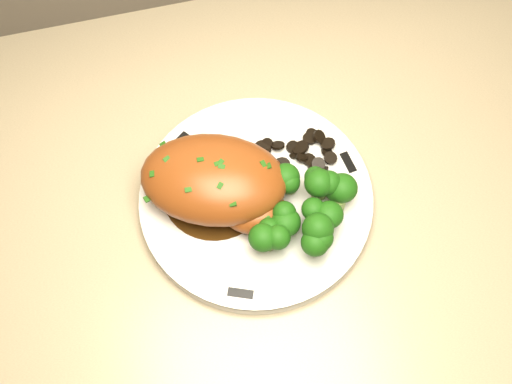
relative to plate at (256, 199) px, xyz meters
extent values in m
cylinder|color=silver|center=(0.00, 0.00, 0.00)|extent=(0.28, 0.28, 0.02)
cube|color=black|center=(0.11, 0.02, 0.01)|extent=(0.01, 0.03, 0.00)
cube|color=black|center=(-0.07, 0.09, 0.01)|extent=(0.03, 0.02, 0.00)
cube|color=black|center=(-0.04, -0.10, 0.01)|extent=(0.03, 0.02, 0.00)
cylinder|color=#311C09|center=(-0.04, 0.02, 0.01)|extent=(0.12, 0.12, 0.00)
ellipsoid|color=brown|center=(-0.04, 0.02, 0.04)|extent=(0.18, 0.15, 0.06)
ellipsoid|color=brown|center=(-0.01, -0.02, 0.03)|extent=(0.09, 0.08, 0.03)
cube|color=#19430E|center=(-0.08, 0.04, 0.06)|extent=(0.01, 0.01, 0.00)
cube|color=#19430E|center=(-0.07, 0.03, 0.07)|extent=(0.01, 0.01, 0.00)
cube|color=#19430E|center=(-0.05, 0.02, 0.07)|extent=(0.01, 0.01, 0.00)
cube|color=#19430E|center=(-0.03, 0.02, 0.07)|extent=(0.01, 0.01, 0.00)
cube|color=#19430E|center=(-0.01, 0.01, 0.07)|extent=(0.01, 0.01, 0.00)
cube|color=#19430E|center=(0.00, 0.00, 0.06)|extent=(0.01, 0.01, 0.00)
cylinder|color=black|center=(0.08, 0.04, 0.01)|extent=(0.01, 0.01, 0.01)
cylinder|color=black|center=(0.08, 0.04, 0.01)|extent=(0.02, 0.01, 0.01)
cylinder|color=black|center=(0.08, 0.05, 0.01)|extent=(0.02, 0.02, 0.01)
cylinder|color=black|center=(0.07, 0.05, 0.01)|extent=(0.02, 0.02, 0.01)
cylinder|color=black|center=(0.07, 0.05, 0.01)|extent=(0.02, 0.02, 0.01)
cylinder|color=black|center=(0.06, 0.05, 0.01)|extent=(0.02, 0.01, 0.01)
cylinder|color=black|center=(0.05, 0.05, 0.01)|extent=(0.02, 0.02, 0.01)
cylinder|color=black|center=(0.05, 0.05, 0.01)|extent=(0.02, 0.02, 0.00)
cylinder|color=black|center=(0.04, 0.05, 0.01)|extent=(0.02, 0.02, 0.01)
cylinder|color=black|center=(0.04, 0.05, 0.01)|extent=(0.02, 0.02, 0.01)
cylinder|color=black|center=(0.03, 0.04, 0.01)|extent=(0.02, 0.02, 0.01)
cylinder|color=black|center=(0.03, 0.04, 0.01)|extent=(0.02, 0.02, 0.01)
cylinder|color=black|center=(0.03, 0.03, 0.01)|extent=(0.02, 0.02, 0.01)
cylinder|color=black|center=(0.04, 0.03, 0.01)|extent=(0.02, 0.02, 0.01)
cylinder|color=black|center=(0.04, 0.02, 0.01)|extent=(0.02, 0.02, 0.01)
cylinder|color=black|center=(0.05, 0.02, 0.01)|extent=(0.02, 0.02, 0.01)
cylinder|color=black|center=(0.05, 0.02, 0.01)|extent=(0.02, 0.02, 0.01)
cylinder|color=black|center=(0.06, 0.02, 0.01)|extent=(0.02, 0.02, 0.01)
cylinder|color=black|center=(0.07, 0.02, 0.01)|extent=(0.02, 0.03, 0.01)
cylinder|color=black|center=(0.07, 0.02, 0.01)|extent=(0.03, 0.03, 0.01)
cylinder|color=black|center=(0.08, 0.03, 0.01)|extent=(0.02, 0.03, 0.02)
cylinder|color=black|center=(0.08, 0.03, 0.01)|extent=(0.03, 0.02, 0.01)
cylinder|color=olive|center=(0.01, -0.01, 0.02)|extent=(0.02, 0.02, 0.02)
sphere|color=#0C3207|center=(0.01, -0.01, 0.04)|extent=(0.03, 0.03, 0.03)
cylinder|color=olive|center=(0.04, 0.00, 0.02)|extent=(0.02, 0.02, 0.02)
sphere|color=#0C3207|center=(0.04, 0.00, 0.04)|extent=(0.03, 0.03, 0.03)
cylinder|color=olive|center=(0.07, -0.01, 0.02)|extent=(0.02, 0.02, 0.02)
sphere|color=#0C3207|center=(0.07, -0.01, 0.04)|extent=(0.03, 0.03, 0.03)
cylinder|color=olive|center=(0.02, -0.04, 0.02)|extent=(0.02, 0.02, 0.02)
sphere|color=#0C3207|center=(0.02, -0.04, 0.04)|extent=(0.03, 0.03, 0.03)
cylinder|color=olive|center=(0.06, -0.05, 0.02)|extent=(0.02, 0.02, 0.02)
sphere|color=#0C3207|center=(0.06, -0.05, 0.04)|extent=(0.03, 0.03, 0.03)
cylinder|color=olive|center=(0.08, -0.03, 0.02)|extent=(0.02, 0.02, 0.02)
sphere|color=#0C3207|center=(0.08, -0.03, 0.04)|extent=(0.03, 0.03, 0.03)
cylinder|color=olive|center=(0.00, -0.06, 0.02)|extent=(0.02, 0.02, 0.02)
sphere|color=#0C3207|center=(0.00, -0.06, 0.04)|extent=(0.03, 0.03, 0.03)
cylinder|color=olive|center=(0.04, -0.07, 0.02)|extent=(0.02, 0.02, 0.02)
sphere|color=#0C3207|center=(0.04, -0.07, 0.04)|extent=(0.03, 0.03, 0.03)
camera|label=1|loc=(-0.07, -0.29, 0.64)|focal=45.00mm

